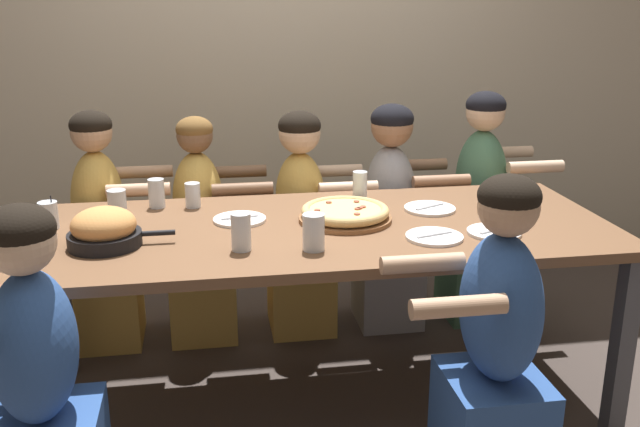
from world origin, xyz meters
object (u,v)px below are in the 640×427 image
Objects in this scene: drinking_glass_d at (314,234)px; diner_far_midleft at (201,241)px; empty_plate_c at (430,208)px; drinking_glass_f at (157,194)px; diner_far_midright at (390,224)px; empty_plate_b at (494,232)px; empty_plate_d at (240,219)px; diner_near_midright at (495,362)px; diner_near_left at (40,403)px; diner_far_center at (301,231)px; diner_far_right at (479,216)px; pizza_board_main at (345,213)px; diner_far_left at (103,241)px; drinking_glass_c at (193,196)px; empty_plate_a at (434,237)px; cocktail_glass_blue at (49,217)px; drinking_glass_a at (117,205)px; drinking_glass_e at (241,233)px; drinking_glass_b at (360,190)px; skillet_bowl at (104,230)px.

diner_far_midleft is (-0.41, 0.97, -0.34)m from drinking_glass_d.
diner_far_midleft is at bearing 149.52° from empty_plate_c.
diner_far_midright reaches higher than drinking_glass_f.
empty_plate_b is 1.00m from empty_plate_d.
diner_near_midright reaches higher than empty_plate_d.
diner_far_center reaches higher than diner_near_left.
empty_plate_c is 0.77m from diner_far_right.
pizza_board_main is at bearing -29.05° from diner_far_midright.
diner_far_left reaches higher than empty_plate_c.
empty_plate_d is 2.00× the size of drinking_glass_c.
pizza_board_main is 0.39m from empty_plate_a.
diner_far_midright is at bearing 16.92° from drinking_glass_f.
diner_far_center is 0.98× the size of diner_far_left.
empty_plate_a is at bearing -105.09° from empty_plate_c.
cocktail_glass_blue is 0.27m from drinking_glass_a.
diner_far_center is at bearing 35.27° from drinking_glass_c.
diner_far_right is (1.26, 0.59, -0.24)m from empty_plate_d.
diner_far_midright is (0.54, 0.97, -0.31)m from drinking_glass_d.
empty_plate_d is 0.51m from drinking_glass_a.
cocktail_glass_blue is at bearing 153.16° from drinking_glass_e.
empty_plate_c is 1.01m from drinking_glass_c.
empty_plate_b is (0.24, 0.01, 0.00)m from empty_plate_a.
drinking_glass_d reaches higher than drinking_glass_f.
pizza_board_main is at bearing -22.71° from drinking_glass_f.
drinking_glass_e reaches higher than drinking_glass_f.
diner_far_midleft is at bearing 33.50° from diner_near_midright.
empty_plate_c is 1.75× the size of drinking_glass_f.
drinking_glass_c is at bearing 125.19° from drinking_glass_d.
drinking_glass_b reaches higher than empty_plate_b.
drinking_glass_c is at bearing -3.20° from diner_far_midleft.
diner_far_midleft is at bearing 105.60° from empty_plate_d.
skillet_bowl is 1.86× the size of empty_plate_b.
drinking_glass_f is (-1.05, 0.58, 0.05)m from empty_plate_a.
diner_far_midleft reaches higher than drinking_glass_a.
drinking_glass_e is at bearing -52.76° from diner_near_left.
drinking_glass_d is (-0.47, -0.05, 0.05)m from empty_plate_a.
empty_plate_d is (-0.42, 0.07, -0.03)m from pizza_board_main.
empty_plate_b is 1.47m from diner_far_midleft.
diner_far_right is 1.07× the size of diner_far_center.
diner_far_center is (0.52, 0.37, -0.31)m from drinking_glass_c.
drinking_glass_c reaches higher than empty_plate_a.
drinking_glass_f is at bearing -73.08° from diner_far_midright.
cocktail_glass_blue is 0.12× the size of diner_far_midright.
diner_far_midleft is at bearing 99.32° from drinking_glass_e.
drinking_glass_c is 0.09× the size of diner_far_left.
diner_far_center is (0.97, 1.41, 0.01)m from diner_near_left.
drinking_glass_a is 0.99m from diner_far_center.
empty_plate_a is 0.18× the size of diner_far_right.
diner_far_midright reaches higher than empty_plate_b.
diner_near_left is (-0.30, -1.07, -0.32)m from drinking_glass_f.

